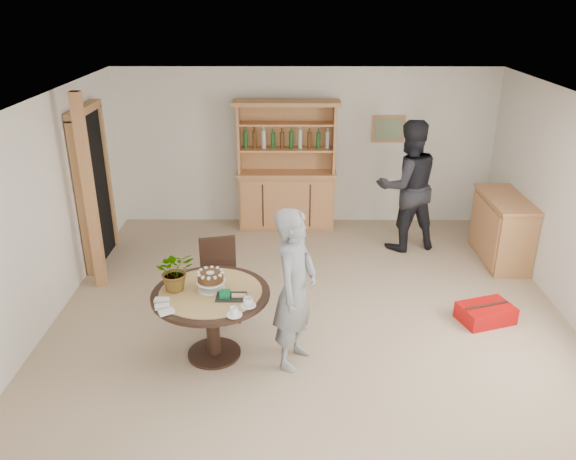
# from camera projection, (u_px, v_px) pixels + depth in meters

# --- Properties ---
(ground) EXTENTS (7.00, 7.00, 0.00)m
(ground) POSITION_uv_depth(u_px,v_px,m) (312.00, 337.00, 6.23)
(ground) COLOR tan
(ground) RESTS_ON ground
(room_shell) EXTENTS (6.04, 7.04, 2.52)m
(room_shell) POSITION_uv_depth(u_px,v_px,m) (315.00, 189.00, 5.56)
(room_shell) COLOR white
(room_shell) RESTS_ON ground
(doorway) EXTENTS (0.13, 1.10, 2.18)m
(doorway) POSITION_uv_depth(u_px,v_px,m) (93.00, 185.00, 7.65)
(doorway) COLOR black
(doorway) RESTS_ON ground
(pine_post) EXTENTS (0.12, 0.12, 2.50)m
(pine_post) POSITION_uv_depth(u_px,v_px,m) (90.00, 195.00, 6.86)
(pine_post) COLOR tan
(pine_post) RESTS_ON ground
(hutch) EXTENTS (1.62, 0.54, 2.04)m
(hutch) POSITION_uv_depth(u_px,v_px,m) (287.00, 186.00, 8.95)
(hutch) COLOR tan
(hutch) RESTS_ON ground
(sideboard) EXTENTS (0.54, 1.26, 0.94)m
(sideboard) POSITION_uv_depth(u_px,v_px,m) (502.00, 229.00, 7.88)
(sideboard) COLOR tan
(sideboard) RESTS_ON ground
(dining_table) EXTENTS (1.20, 1.20, 0.76)m
(dining_table) POSITION_uv_depth(u_px,v_px,m) (211.00, 305.00, 5.71)
(dining_table) COLOR black
(dining_table) RESTS_ON ground
(dining_chair) EXTENTS (0.50, 0.50, 0.95)m
(dining_chair) POSITION_uv_depth(u_px,v_px,m) (220.00, 273.00, 6.50)
(dining_chair) COLOR black
(dining_chair) RESTS_ON ground
(birthday_cake) EXTENTS (0.30, 0.30, 0.20)m
(birthday_cake) POSITION_uv_depth(u_px,v_px,m) (211.00, 278.00, 5.64)
(birthday_cake) COLOR white
(birthday_cake) RESTS_ON dining_table
(flower_vase) EXTENTS (0.47, 0.44, 0.42)m
(flower_vase) POSITION_uv_depth(u_px,v_px,m) (175.00, 270.00, 5.61)
(flower_vase) COLOR #3F7233
(flower_vase) RESTS_ON dining_table
(gift_tray) EXTENTS (0.30, 0.20, 0.08)m
(gift_tray) POSITION_uv_depth(u_px,v_px,m) (231.00, 295.00, 5.52)
(gift_tray) COLOR black
(gift_tray) RESTS_ON dining_table
(coffee_cup_a) EXTENTS (0.15, 0.15, 0.09)m
(coffee_cup_a) POSITION_uv_depth(u_px,v_px,m) (248.00, 302.00, 5.37)
(coffee_cup_a) COLOR white
(coffee_cup_a) RESTS_ON dining_table
(coffee_cup_b) EXTENTS (0.15, 0.15, 0.08)m
(coffee_cup_b) POSITION_uv_depth(u_px,v_px,m) (234.00, 312.00, 5.22)
(coffee_cup_b) COLOR white
(coffee_cup_b) RESTS_ON dining_table
(napkins) EXTENTS (0.24, 0.33, 0.03)m
(napkins) POSITION_uv_depth(u_px,v_px,m) (163.00, 306.00, 5.35)
(napkins) COLOR white
(napkins) RESTS_ON dining_table
(teen_boy) EXTENTS (0.61, 0.72, 1.69)m
(teen_boy) POSITION_uv_depth(u_px,v_px,m) (295.00, 289.00, 5.52)
(teen_boy) COLOR slate
(teen_boy) RESTS_ON ground
(adult_person) EXTENTS (1.09, 0.94, 1.92)m
(adult_person) POSITION_uv_depth(u_px,v_px,m) (407.00, 186.00, 8.08)
(adult_person) COLOR black
(adult_person) RESTS_ON ground
(red_suitcase) EXTENTS (0.69, 0.57, 0.21)m
(red_suitcase) POSITION_uv_depth(u_px,v_px,m) (486.00, 313.00, 6.51)
(red_suitcase) COLOR #B8090A
(red_suitcase) RESTS_ON ground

